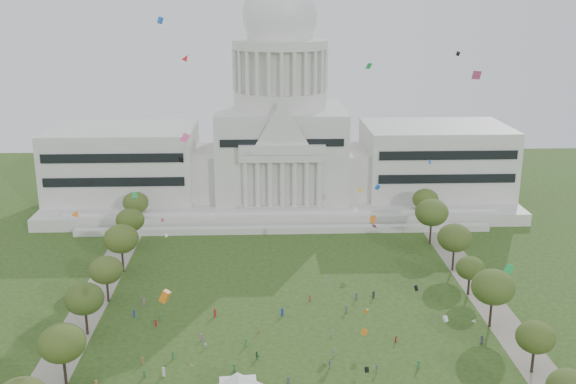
% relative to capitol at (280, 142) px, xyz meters
% --- Properties ---
extents(ground, '(400.00, 400.00, 0.00)m').
position_rel_capitol_xyz_m(ground, '(0.00, -113.59, -22.30)').
color(ground, '#294517').
rests_on(ground, ground).
extents(capitol, '(160.00, 64.50, 91.30)m').
position_rel_capitol_xyz_m(capitol, '(0.00, 0.00, 0.00)').
color(capitol, silver).
rests_on(capitol, ground).
extents(path_left, '(8.00, 160.00, 0.04)m').
position_rel_capitol_xyz_m(path_left, '(-48.00, -83.59, -22.28)').
color(path_left, gray).
rests_on(path_left, ground).
extents(path_right, '(8.00, 160.00, 0.04)m').
position_rel_capitol_xyz_m(path_right, '(48.00, -83.59, -22.28)').
color(path_right, gray).
rests_on(path_right, ground).
extents(row_tree_l_1, '(8.86, 8.86, 12.59)m').
position_rel_capitol_xyz_m(row_tree_l_1, '(-44.07, -116.55, -13.34)').
color(row_tree_l_1, black).
rests_on(row_tree_l_1, ground).
extents(row_tree_r_1, '(7.58, 7.58, 10.78)m').
position_rel_capitol_xyz_m(row_tree_r_1, '(46.22, -115.34, -14.64)').
color(row_tree_r_1, black).
rests_on(row_tree_r_1, ground).
extents(row_tree_l_2, '(8.42, 8.42, 11.97)m').
position_rel_capitol_xyz_m(row_tree_l_2, '(-45.04, -96.29, -13.79)').
color(row_tree_l_2, black).
rests_on(row_tree_l_2, ground).
extents(row_tree_r_2, '(9.55, 9.55, 13.58)m').
position_rel_capitol_xyz_m(row_tree_r_2, '(44.17, -96.15, -12.64)').
color(row_tree_r_2, black).
rests_on(row_tree_r_2, ground).
extents(row_tree_l_3, '(8.12, 8.12, 11.55)m').
position_rel_capitol_xyz_m(row_tree_l_3, '(-44.09, -79.67, -14.09)').
color(row_tree_l_3, black).
rests_on(row_tree_l_3, ground).
extents(row_tree_r_3, '(7.01, 7.01, 9.98)m').
position_rel_capitol_xyz_m(row_tree_r_3, '(44.40, -79.10, -15.21)').
color(row_tree_r_3, black).
rests_on(row_tree_r_3, ground).
extents(row_tree_l_4, '(9.29, 9.29, 13.21)m').
position_rel_capitol_xyz_m(row_tree_l_4, '(-44.08, -61.17, -12.90)').
color(row_tree_l_4, black).
rests_on(row_tree_l_4, ground).
extents(row_tree_r_4, '(9.19, 9.19, 13.06)m').
position_rel_capitol_xyz_m(row_tree_r_4, '(44.76, -63.55, -13.01)').
color(row_tree_r_4, black).
rests_on(row_tree_r_4, ground).
extents(row_tree_l_5, '(8.33, 8.33, 11.85)m').
position_rel_capitol_xyz_m(row_tree_l_5, '(-45.22, -42.58, -13.88)').
color(row_tree_l_5, black).
rests_on(row_tree_l_5, ground).
extents(row_tree_r_5, '(9.82, 9.82, 13.96)m').
position_rel_capitol_xyz_m(row_tree_r_5, '(43.49, -43.40, -12.37)').
color(row_tree_r_5, black).
rests_on(row_tree_r_5, ground).
extents(row_tree_l_6, '(8.19, 8.19, 11.64)m').
position_rel_capitol_xyz_m(row_tree_l_6, '(-46.87, -24.45, -14.02)').
color(row_tree_l_6, black).
rests_on(row_tree_l_6, ground).
extents(row_tree_r_6, '(8.42, 8.42, 11.97)m').
position_rel_capitol_xyz_m(row_tree_r_6, '(45.96, -25.46, -13.79)').
color(row_tree_r_6, black).
rests_on(row_tree_r_6, ground).
extents(event_tent, '(10.22, 10.22, 5.34)m').
position_rel_capitol_xyz_m(event_tent, '(-11.15, -122.73, -18.16)').
color(event_tent, '#4C4C4C').
rests_on(event_tent, ground).
extents(person_0, '(1.11, 1.15, 1.99)m').
position_rel_capitol_xyz_m(person_0, '(39.96, -103.78, -21.30)').
color(person_0, '#4C4C51').
rests_on(person_0, ground).
extents(person_2, '(0.87, 0.74, 1.53)m').
position_rel_capitol_xyz_m(person_2, '(21.81, -102.61, -21.53)').
color(person_2, '#B21E1E').
rests_on(person_2, ground).
extents(person_3, '(0.67, 1.28, 1.97)m').
position_rel_capitol_xyz_m(person_3, '(6.51, -112.65, -21.31)').
color(person_3, '#4C4C51').
rests_on(person_3, ground).
extents(person_4, '(0.69, 1.09, 1.75)m').
position_rel_capitol_xyz_m(person_4, '(8.17, -107.09, -21.42)').
color(person_4, silver).
rests_on(person_4, ground).
extents(person_5, '(1.30, 1.82, 1.83)m').
position_rel_capitol_xyz_m(person_5, '(-7.86, -108.37, -21.38)').
color(person_5, '#33723F').
rests_on(person_5, ground).
extents(person_8, '(0.85, 0.58, 1.65)m').
position_rel_capitol_xyz_m(person_8, '(-18.71, -103.12, -21.47)').
color(person_8, silver).
rests_on(person_8, ground).
extents(person_9, '(0.94, 1.32, 1.84)m').
position_rel_capitol_xyz_m(person_9, '(15.69, -114.44, -21.37)').
color(person_9, '#4C4C51').
rests_on(person_9, ground).
extents(person_10, '(0.54, 0.89, 1.46)m').
position_rel_capitol_xyz_m(person_10, '(8.67, -98.63, -21.57)').
color(person_10, silver).
rests_on(person_10, ground).
extents(distant_crowd, '(62.85, 38.83, 1.94)m').
position_rel_capitol_xyz_m(distant_crowd, '(-12.63, -98.96, -21.40)').
color(distant_crowd, olive).
rests_on(distant_crowd, ground).
extents(kite_swarm, '(84.34, 108.45, 65.34)m').
position_rel_capitol_xyz_m(kite_swarm, '(1.91, -103.34, 4.58)').
color(kite_swarm, blue).
rests_on(kite_swarm, ground).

